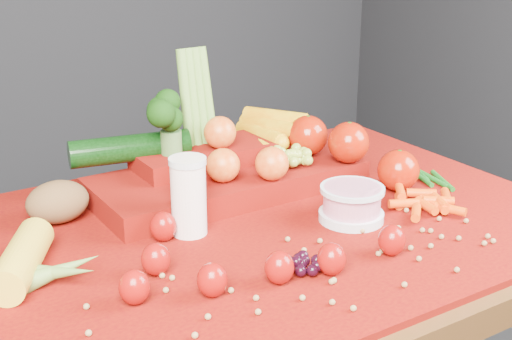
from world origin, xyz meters
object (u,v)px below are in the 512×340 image
table (262,274)px  produce_mound (239,160)px  yogurt_bowl (352,202)px  milk_glass (188,193)px

table → produce_mound: bearing=73.3°
produce_mound → yogurt_bowl: bearing=-69.8°
table → milk_glass: 0.22m
milk_glass → yogurt_bowl: milk_glass is taller
table → produce_mound: (0.05, 0.15, 0.16)m
table → produce_mound: size_ratio=1.84×
yogurt_bowl → produce_mound: 0.25m
produce_mound → milk_glass: bearing=-143.4°
milk_glass → produce_mound: bearing=36.6°
table → produce_mound: 0.23m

